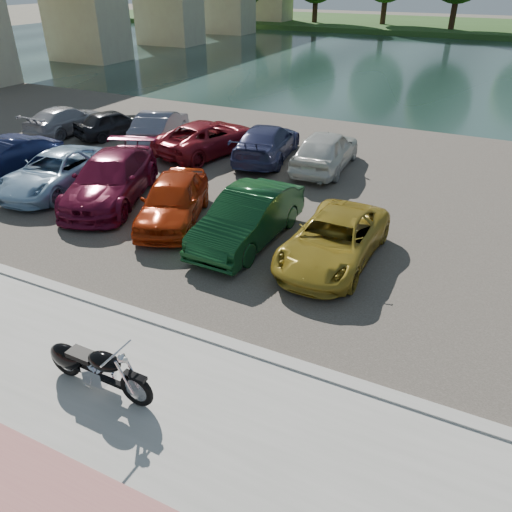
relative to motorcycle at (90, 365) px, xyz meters
The scene contains 20 objects.
ground 0.96m from the motorcycle, ahead, with size 200.00×200.00×0.00m, color #595447.
promenade 1.29m from the motorcycle, 49.13° to the right, with size 60.00×6.00×0.10m, color #9E9C94.
pink_path 2.56m from the motorcycle, 72.09° to the right, with size 60.00×2.00×0.01m, color #AA6060.
kerb 2.30m from the motorcycle, 69.83° to the left, with size 60.00×0.30×0.14m, color #9E9C94.
parking_lot 11.15m from the motorcycle, 86.02° to the left, with size 60.00×18.00×0.04m, color #403B34.
river 40.12m from the motorcycle, 88.90° to the left, with size 120.00×40.00×0.00m, color #192E29.
far_bank 72.11m from the motorcycle, 89.39° to the left, with size 120.00×24.00×0.60m, color #284719.
motorcycle is the anchor object (origin of this frame).
car_1 12.31m from the motorcycle, 146.12° to the left, with size 1.47×4.21×1.39m, color #111636.
car_2 10.36m from the motorcycle, 138.40° to the left, with size 2.14×4.63×1.29m, color #8EB1CF.
car_3 8.82m from the motorcycle, 127.79° to the left, with size 2.08×5.11×1.48m, color maroon.
car_4 7.04m from the motorcycle, 112.12° to the left, with size 1.65×4.11×1.40m, color #A62A0B.
car_5 6.37m from the motorcycle, 90.45° to the left, with size 1.53×4.40×1.45m, color #0F391A.
car_6 6.80m from the motorcycle, 68.95° to the left, with size 2.03×4.40×1.22m, color #A78B26.
car_7 17.59m from the motorcycle, 135.74° to the left, with size 1.72×4.23×1.23m, color #9898A0.
car_8 16.45m from the motorcycle, 128.61° to the left, with size 1.43×3.57×1.21m, color black.
car_9 15.21m from the motorcycle, 120.86° to the left, with size 1.48×4.24×1.40m, color slate.
car_10 13.62m from the motorcycle, 111.77° to the left, with size 2.24×4.86×1.35m, color maroon.
car_11 13.31m from the motorcycle, 101.28° to the left, with size 1.92×4.72×1.37m, color navy.
car_12 12.96m from the motorcycle, 90.40° to the left, with size 1.77×4.40×1.50m, color silver.
Camera 1 is at (4.88, -4.87, 6.70)m, focal length 35.00 mm.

